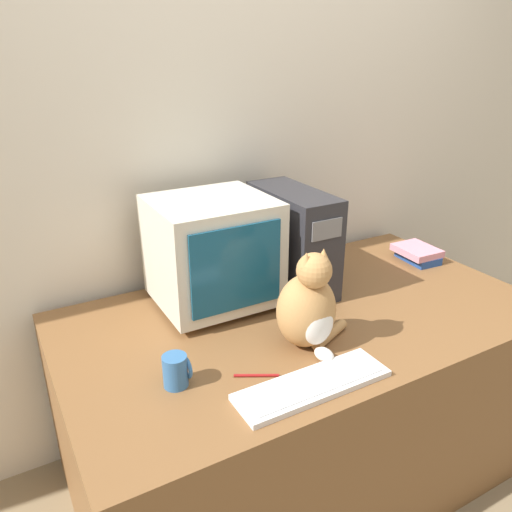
% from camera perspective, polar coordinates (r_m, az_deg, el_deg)
% --- Properties ---
extents(wall_back, '(7.00, 0.05, 2.50)m').
position_cam_1_polar(wall_back, '(2.13, -2.48, 12.25)').
color(wall_back, beige).
rests_on(wall_back, ground_plane).
extents(desk, '(1.76, 0.98, 0.73)m').
position_cam_1_polar(desk, '(2.06, 5.25, -15.47)').
color(desk, brown).
rests_on(desk, ground_plane).
extents(crt_monitor, '(0.42, 0.39, 0.41)m').
position_cam_1_polar(crt_monitor, '(1.84, -4.98, 0.50)').
color(crt_monitor, beige).
rests_on(crt_monitor, desk).
extents(computer_tower, '(0.18, 0.43, 0.40)m').
position_cam_1_polar(computer_tower, '(1.98, 4.20, 1.88)').
color(computer_tower, '#28282D').
rests_on(computer_tower, desk).
extents(keyboard, '(0.47, 0.14, 0.02)m').
position_cam_1_polar(keyboard, '(1.49, 6.52, -14.40)').
color(keyboard, silver).
rests_on(keyboard, desk).
extents(cat, '(0.28, 0.23, 0.34)m').
position_cam_1_polar(cat, '(1.60, 6.04, -5.85)').
color(cat, '#B7844C').
rests_on(cat, desk).
extents(book_stack, '(0.16, 0.20, 0.07)m').
position_cam_1_polar(book_stack, '(2.40, 17.96, 0.27)').
color(book_stack, '#234793').
rests_on(book_stack, desk).
extents(pen, '(0.12, 0.07, 0.01)m').
position_cam_1_polar(pen, '(1.52, 0.05, -13.49)').
color(pen, maroon).
rests_on(pen, desk).
extents(mug, '(0.08, 0.07, 0.10)m').
position_cam_1_polar(mug, '(1.48, -9.09, -12.81)').
color(mug, '#33669E').
rests_on(mug, desk).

